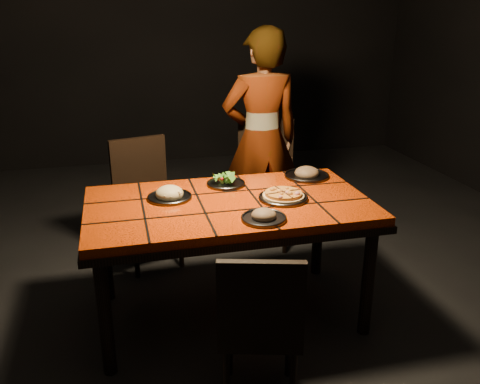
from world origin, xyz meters
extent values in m
cube|color=black|center=(0.00, 0.00, -0.02)|extent=(6.00, 7.00, 0.04)
cube|color=black|center=(0.00, 3.50, 1.50)|extent=(6.00, 0.04, 3.00)
cube|color=#E53F07|center=(0.00, 0.00, 0.72)|extent=(1.60, 0.90, 0.05)
cube|color=black|center=(0.00, 0.00, 0.68)|extent=(1.62, 0.92, 0.04)
cylinder|color=black|center=(-0.72, -0.37, 0.33)|extent=(0.07, 0.07, 0.66)
cylinder|color=black|center=(0.72, -0.37, 0.33)|extent=(0.07, 0.07, 0.66)
cylinder|color=black|center=(-0.72, 0.37, 0.33)|extent=(0.07, 0.07, 0.66)
cylinder|color=black|center=(0.72, 0.37, 0.33)|extent=(0.07, 0.07, 0.66)
cube|color=black|center=(-0.02, -0.72, 0.40)|extent=(0.46, 0.46, 0.04)
cube|color=black|center=(-0.06, -0.88, 0.62)|extent=(0.37, 0.13, 0.41)
cylinder|color=black|center=(0.17, -0.61, 0.19)|extent=(0.03, 0.03, 0.38)
cylinder|color=black|center=(-0.12, -0.53, 0.19)|extent=(0.03, 0.03, 0.38)
cylinder|color=black|center=(-0.20, -0.82, 0.19)|extent=(0.03, 0.03, 0.38)
cube|color=black|center=(-0.40, 0.81, 0.44)|extent=(0.50, 0.50, 0.04)
cube|color=black|center=(-0.45, 0.99, 0.69)|extent=(0.41, 0.14, 0.45)
cylinder|color=black|center=(-0.52, 0.61, 0.21)|extent=(0.04, 0.04, 0.42)
cylinder|color=black|center=(-0.20, 0.69, 0.21)|extent=(0.04, 0.04, 0.42)
cylinder|color=black|center=(-0.61, 0.93, 0.21)|extent=(0.04, 0.04, 0.42)
cylinder|color=black|center=(-0.29, 1.01, 0.21)|extent=(0.04, 0.04, 0.42)
cube|color=black|center=(0.50, 0.95, 0.47)|extent=(0.56, 0.56, 0.04)
cube|color=black|center=(0.56, 1.13, 0.73)|extent=(0.43, 0.18, 0.48)
cylinder|color=black|center=(0.27, 0.84, 0.22)|extent=(0.04, 0.04, 0.45)
cylinder|color=black|center=(0.60, 0.72, 0.22)|extent=(0.04, 0.04, 0.45)
cylinder|color=black|center=(0.39, 1.17, 0.22)|extent=(0.04, 0.04, 0.45)
cylinder|color=black|center=(0.72, 1.06, 0.22)|extent=(0.04, 0.04, 0.45)
imported|color=brown|center=(0.49, 1.01, 0.84)|extent=(0.62, 0.42, 1.68)
cylinder|color=#3E3E43|center=(0.31, -0.05, 0.76)|extent=(0.28, 0.28, 0.01)
torus|color=#3E3E43|center=(0.31, -0.05, 0.76)|extent=(0.29, 0.29, 0.01)
cylinder|color=tan|center=(0.31, -0.05, 0.77)|extent=(0.27, 0.27, 0.01)
cylinder|color=#EF953D|center=(0.31, -0.05, 0.78)|extent=(0.24, 0.24, 0.02)
cylinder|color=#3E3E43|center=(-0.32, 0.12, 0.76)|extent=(0.26, 0.26, 0.01)
torus|color=#3E3E43|center=(-0.32, 0.12, 0.76)|extent=(0.26, 0.26, 0.01)
ellipsoid|color=#CCBB86|center=(-0.32, 0.12, 0.78)|extent=(0.15, 0.15, 0.08)
cylinder|color=#3E3E43|center=(0.05, 0.28, 0.76)|extent=(0.24, 0.24, 0.01)
torus|color=#3E3E43|center=(0.05, 0.28, 0.76)|extent=(0.24, 0.24, 0.01)
cylinder|color=#3E3E43|center=(0.12, -0.31, 0.76)|extent=(0.24, 0.24, 0.01)
torus|color=#3E3E43|center=(0.12, -0.31, 0.76)|extent=(0.24, 0.24, 0.01)
ellipsoid|color=brown|center=(0.12, -0.31, 0.78)|extent=(0.14, 0.14, 0.08)
cylinder|color=#3E3E43|center=(0.59, 0.31, 0.76)|extent=(0.29, 0.29, 0.01)
torus|color=#3E3E43|center=(0.59, 0.31, 0.76)|extent=(0.29, 0.29, 0.01)
ellipsoid|color=brown|center=(0.59, 0.31, 0.79)|extent=(0.17, 0.17, 0.10)
camera|label=1|loc=(-0.59, -2.64, 1.79)|focal=38.00mm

